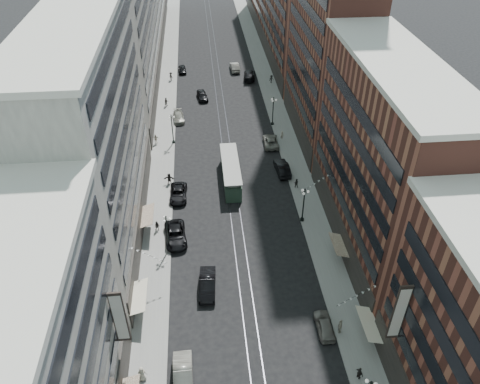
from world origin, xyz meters
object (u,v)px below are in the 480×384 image
object	(u,v)px
pedestrian_8	(282,135)
car_1	(183,376)
car_9	(182,69)
pedestrian_extra_2	(359,373)
car_14	(235,67)
car_8	(178,117)
pedestrian_9	(271,79)
pedestrian_2	(157,226)
car_7	(178,193)
pedestrian_1	(142,374)
pedestrian_7	(296,183)
lamppost_se_far	(304,204)
pedestrian_5	(169,179)
pedestrian_6	(156,139)
car_10	(282,168)
car_12	(249,75)
pedestrian_extra_0	(171,76)
pedestrian_extra_1	(166,102)
lamppost_se_mid	(273,110)
car_13	(202,95)
streetcar	(231,172)
pedestrian_4	(340,326)
car_11	(271,141)
lamppost_sw_far	(168,232)
car_5	(207,284)
car_2	(176,235)
car_4	(325,325)

from	to	relation	value
pedestrian_8	car_1	bearing A→B (deg)	68.87
car_9	pedestrian_extra_2	distance (m)	81.16
car_14	car_8	bearing A→B (deg)	58.35
pedestrian_9	car_9	bearing A→B (deg)	132.89
pedestrian_2	car_7	world-z (taller)	pedestrian_2
pedestrian_1	pedestrian_7	xyz separation A→B (m)	(21.14, 30.37, -0.20)
lamppost_se_far	pedestrian_5	world-z (taller)	lamppost_se_far
pedestrian_5	pedestrian_6	bearing A→B (deg)	109.96
car_7	car_10	xyz separation A→B (m)	(16.55, 5.05, 0.14)
car_10	pedestrian_8	xyz separation A→B (m)	(1.68, 10.37, 0.05)
pedestrian_8	pedestrian_extra_2	distance (m)	46.89
car_7	car_14	bearing A→B (deg)	77.00
pedestrian_1	car_12	xyz separation A→B (m)	(18.55, 72.21, -0.21)
pedestrian_7	pedestrian_8	xyz separation A→B (m)	(0.25, 14.67, 0.03)
pedestrian_extra_0	pedestrian_extra_1	bearing A→B (deg)	138.38
lamppost_se_mid	pedestrian_extra_1	bearing A→B (deg)	154.71
pedestrian_6	pedestrian_7	world-z (taller)	pedestrian_6
car_13	car_1	bearing A→B (deg)	-101.31
pedestrian_1	pedestrian_extra_2	world-z (taller)	pedestrian_1
streetcar	pedestrian_4	size ratio (longest dim) A/B	6.27
car_14	pedestrian_7	distance (m)	47.21
pedestrian_8	car_8	bearing A→B (deg)	-26.00
car_10	car_12	distance (m)	37.55
lamppost_se_far	car_11	xyz separation A→B (m)	(-1.38, 20.88, -2.35)
pedestrian_8	pedestrian_9	bearing A→B (deg)	-94.22
lamppost_sw_far	pedestrian_8	world-z (taller)	lamppost_sw_far
pedestrian_9	car_10	bearing A→B (deg)	-120.32
streetcar	pedestrian_1	size ratio (longest dim) A/B	6.23
car_1	car_5	size ratio (longest dim) A/B	1.00
car_10	pedestrian_8	bearing A→B (deg)	-103.41
car_1	pedestrian_8	world-z (taller)	car_1
pedestrian_4	car_14	distance (m)	73.76
pedestrian_9	pedestrian_extra_2	distance (m)	71.15
car_2	pedestrian_5	distance (m)	12.93
car_9	car_10	xyz separation A→B (m)	(16.22, -42.66, 0.16)
car_4	pedestrian_extra_0	distance (m)	70.83
car_5	pedestrian_4	size ratio (longest dim) A/B	2.85
lamppost_se_far	car_2	xyz separation A→B (m)	(-17.60, -2.19, -2.27)
car_5	car_13	size ratio (longest dim) A/B	1.13
lamppost_se_far	pedestrian_4	bearing A→B (deg)	-89.09
lamppost_se_far	car_5	world-z (taller)	lamppost_se_far
lamppost_se_mid	car_13	world-z (taller)	lamppost_se_mid
car_5	pedestrian_2	size ratio (longest dim) A/B	3.58
pedestrian_2	pedestrian_extra_2	bearing A→B (deg)	-30.31
pedestrian_4	pedestrian_8	distance (m)	41.36
car_12	car_14	bearing A→B (deg)	-52.70
lamppost_se_mid	car_11	bearing A→B (deg)	-100.96
car_11	pedestrian_extra_2	distance (m)	45.28
car_14	pedestrian_1	bearing A→B (deg)	75.61
car_9	pedestrian_extra_0	bearing A→B (deg)	-121.15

